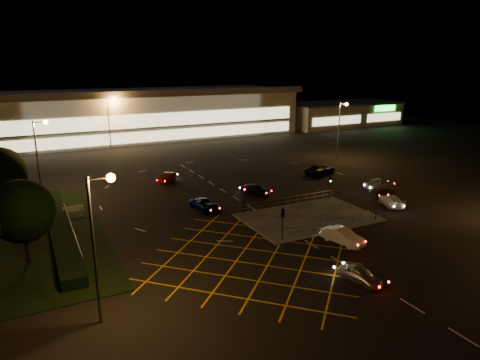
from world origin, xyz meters
name	(u,v)px	position (x,y,z in m)	size (l,w,h in m)	color
ground	(284,215)	(0.00, 0.00, 0.00)	(180.00, 180.00, 0.00)	black
pedestrian_island	(308,217)	(2.00, -2.00, 0.06)	(14.00, 9.00, 0.12)	#4C4944
grass_verge	(4,241)	(-28.00, 6.00, 0.04)	(18.00, 30.00, 0.08)	black
hedge	(60,228)	(-23.00, 6.00, 0.50)	(2.00, 26.00, 1.00)	black
supermarket	(141,113)	(0.00, 61.95, 5.31)	(72.00, 26.50, 10.50)	beige
retail_unit_a	(320,115)	(46.00, 53.97, 3.21)	(18.80, 14.80, 6.35)	beige
retail_unit_b	(366,112)	(62.00, 53.96, 3.22)	(14.80, 14.80, 6.35)	beige
streetlight_sw	(99,229)	(-21.56, -12.00, 6.56)	(1.78, 0.56, 10.03)	slate
streetlight_nw	(40,149)	(-23.56, 18.00, 6.56)	(1.78, 0.56, 10.03)	slate
streetlight_ne	(341,123)	(24.44, 20.00, 6.56)	(1.78, 0.56, 10.03)	slate
streetlight_far_left	(111,116)	(-9.56, 48.00, 6.56)	(1.78, 0.56, 10.03)	slate
streetlight_far_right	(279,107)	(30.44, 50.00, 6.56)	(1.78, 0.56, 10.03)	slate
signal_sw	(283,218)	(-4.00, -5.99, 2.37)	(0.28, 0.30, 3.15)	black
signal_se	(377,200)	(8.00, -5.99, 2.37)	(0.28, 0.30, 3.15)	black
signal_nw	(244,195)	(-4.00, 1.99, 2.37)	(0.28, 0.30, 3.15)	black
signal_ne	(330,182)	(8.00, 1.99, 2.37)	(0.28, 0.30, 3.15)	black
tree_c	(0,173)	(-28.00, 14.00, 4.95)	(5.76, 5.76, 7.84)	black
tree_e	(22,211)	(-26.00, 0.00, 4.64)	(5.40, 5.40, 7.35)	black
car_near_silver	(360,275)	(-2.94, -15.68, 0.61)	(1.45, 3.61, 1.23)	silver
car_queue_white	(343,236)	(0.79, -9.14, 0.72)	(1.52, 4.36, 1.44)	white
car_left_blue	(206,205)	(-7.17, 5.62, 0.65)	(2.16, 4.69, 1.30)	#0D1D51
car_far_dkgrey	(255,190)	(1.05, 8.48, 0.62)	(1.74, 4.29, 1.25)	black
car_right_silver	(379,184)	(17.29, 2.92, 0.75)	(1.77, 4.40, 1.50)	silver
car_circ_red	(167,177)	(-7.33, 19.69, 0.64)	(1.35, 3.87, 1.27)	maroon
car_east_grey	(320,169)	(15.02, 13.10, 0.78)	(2.58, 5.59, 1.55)	black
car_approach_white	(391,201)	(13.33, -3.03, 0.64)	(1.80, 4.43, 1.28)	silver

